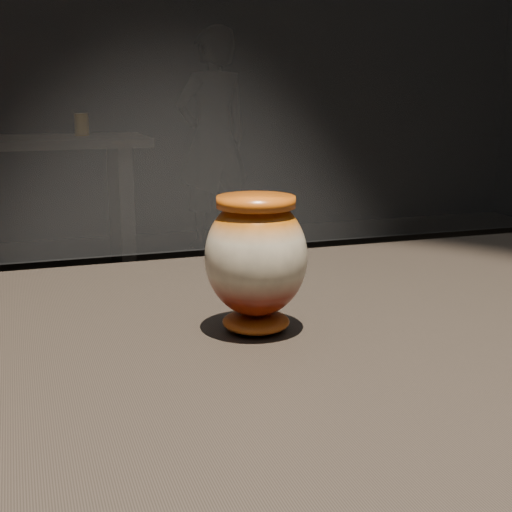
{
  "coord_description": "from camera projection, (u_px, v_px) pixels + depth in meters",
  "views": [
    {
      "loc": [
        -0.34,
        -0.68,
        1.16
      ],
      "look_at": [
        -0.1,
        0.03,
        0.99
      ],
      "focal_mm": 50.0,
      "sensor_mm": 36.0,
      "label": 1
    }
  ],
  "objects": [
    {
      "name": "back_vase_right",
      "position": [
        82.0,
        124.0,
        4.04
      ],
      "size": [
        0.08,
        0.08,
        0.13
      ],
      "primitive_type": "cylinder",
      "color": "#8C6014",
      "rests_on": "back_shelf"
    },
    {
      "name": "visitor",
      "position": [
        213.0,
        139.0,
        5.21
      ],
      "size": [
        0.66,
        0.51,
        1.6
      ],
      "primitive_type": "imported",
      "rotation": [
        0.0,
        0.0,
        3.38
      ],
      "color": "black",
      "rests_on": "ground"
    },
    {
      "name": "main_vase",
      "position": [
        256.0,
        258.0,
        0.78
      ],
      "size": [
        0.15,
        0.15,
        0.15
      ],
      "rotation": [
        0.0,
        0.0,
        -0.36
      ],
      "color": "maroon",
      "rests_on": "display_plinth"
    }
  ]
}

